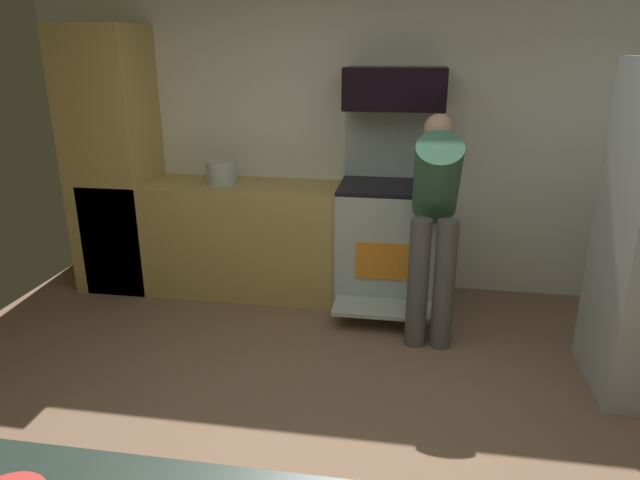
{
  "coord_description": "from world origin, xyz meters",
  "views": [
    {
      "loc": [
        0.49,
        -2.25,
        1.93
      ],
      "look_at": [
        0.07,
        0.3,
        1.05
      ],
      "focal_mm": 31.74,
      "sensor_mm": 36.0,
      "label": 1
    }
  ],
  "objects_px": {
    "oven_range": "(388,239)",
    "stock_pot": "(221,173)",
    "microwave": "(395,89)",
    "person_cook": "(435,214)"
  },
  "relations": [
    {
      "from": "oven_range",
      "to": "stock_pot",
      "type": "relative_size",
      "value": 6.2
    },
    {
      "from": "microwave",
      "to": "stock_pot",
      "type": "xyz_separation_m",
      "value": [
        -1.34,
        -0.08,
        -0.65
      ]
    },
    {
      "from": "person_cook",
      "to": "stock_pot",
      "type": "height_order",
      "value": "person_cook"
    },
    {
      "from": "person_cook",
      "to": "stock_pot",
      "type": "distance_m",
      "value": 1.76
    },
    {
      "from": "oven_range",
      "to": "person_cook",
      "type": "bearing_deg",
      "value": -61.32
    },
    {
      "from": "microwave",
      "to": "oven_range",
      "type": "bearing_deg",
      "value": -90.0
    },
    {
      "from": "oven_range",
      "to": "person_cook",
      "type": "height_order",
      "value": "person_cook"
    },
    {
      "from": "oven_range",
      "to": "person_cook",
      "type": "xyz_separation_m",
      "value": [
        0.32,
        -0.58,
        0.39
      ]
    },
    {
      "from": "microwave",
      "to": "person_cook",
      "type": "relative_size",
      "value": 0.49
    },
    {
      "from": "oven_range",
      "to": "stock_pot",
      "type": "distance_m",
      "value": 1.42
    }
  ]
}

